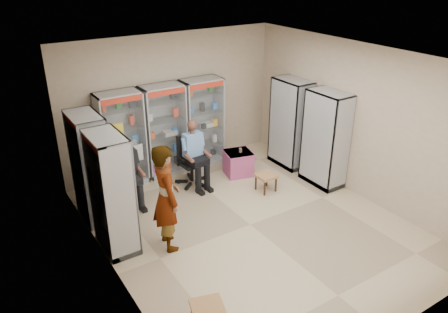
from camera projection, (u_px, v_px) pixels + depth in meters
floor at (250, 225)px, 7.90m from camera, size 6.00×6.00×0.00m
room_shell at (253, 123)px, 7.07m from camera, size 5.02×6.02×3.01m
cabinet_back_left at (122, 140)px, 8.93m from camera, size 0.90×0.50×2.00m
cabinet_back_mid at (164, 131)px, 9.39m from camera, size 0.90×0.50×2.00m
cabinet_back_right at (202, 122)px, 9.86m from camera, size 0.90×0.50×2.00m
cabinet_right_far at (290, 123)px, 9.79m from camera, size 0.90×0.50×2.00m
cabinet_right_near at (325, 139)px, 8.95m from camera, size 0.90×0.50×2.00m
cabinet_left_far at (91, 168)px, 7.76m from camera, size 0.90×0.50×2.00m
cabinet_left_near at (112, 193)px, 6.92m from camera, size 0.90×0.50×2.00m
wooden_chair at (126, 180)px, 8.47m from camera, size 0.42×0.42×0.94m
seated_customer at (126, 172)px, 8.35m from camera, size 0.44×0.60×1.34m
office_chair at (192, 161)px, 9.11m from camera, size 0.61×0.61×1.07m
seated_shopkeeper at (193, 155)px, 9.01m from camera, size 0.48×0.64×1.36m
pink_trunk at (238, 163)px, 9.62m from camera, size 0.66×0.65×0.53m
tea_glass at (240, 150)px, 9.48m from camera, size 0.07×0.07×0.10m
woven_stool_a at (266, 183)px, 8.97m from camera, size 0.37×0.37×0.37m
standing_man at (166, 198)px, 6.97m from camera, size 0.52×0.72×1.83m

